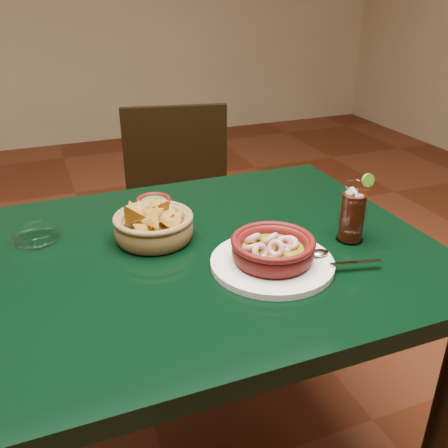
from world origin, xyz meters
name	(u,v)px	position (x,y,z in m)	size (l,w,h in m)	color
dining_table	(162,295)	(0.00, 0.00, 0.65)	(1.20, 0.80, 0.75)	black
dining_chair	(181,219)	(0.25, 0.70, 0.48)	(0.48, 0.48, 0.88)	black
shrimp_plate	(273,253)	(0.20, -0.13, 0.78)	(0.33, 0.25, 0.08)	silver
chip_basket	(154,226)	(0.01, 0.08, 0.78)	(0.21, 0.21, 0.13)	olive
guacamole_ramekin	(154,204)	(0.05, 0.23, 0.77)	(0.11, 0.11, 0.04)	#450B0A
cola_drink	(353,213)	(0.42, -0.08, 0.82)	(0.13, 0.13, 0.15)	white
glass_ashtray	(36,234)	(-0.24, 0.18, 0.76)	(0.12, 0.12, 0.03)	white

